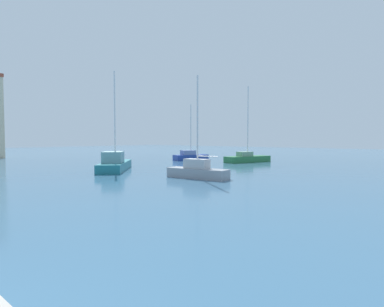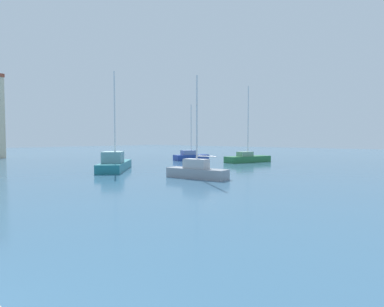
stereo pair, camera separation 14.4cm
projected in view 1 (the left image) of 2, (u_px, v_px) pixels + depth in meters
water at (79, 171)px, 27.72m from camera, size 160.00×160.00×0.00m
sailboat_blue_far_left at (190, 156)px, 41.24m from camera, size 4.84×3.03×7.29m
sailboat_grey_mid_harbor at (197, 171)px, 22.56m from camera, size 1.83×4.77×7.35m
sailboat_teal_center_channel at (115, 164)px, 28.10m from camera, size 6.59×6.62×8.88m
sailboat_green_behind_lamppost at (247, 158)px, 37.74m from camera, size 6.27×3.35×9.11m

